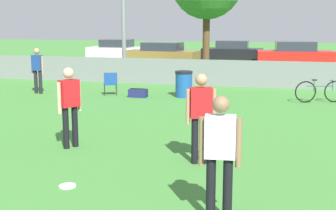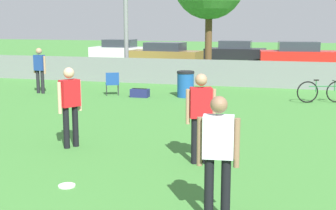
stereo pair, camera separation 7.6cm
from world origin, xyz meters
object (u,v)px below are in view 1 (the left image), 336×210
Objects in this scene: spectator_in_blue at (37,67)px; bicycle_sideline at (320,91)px; trash_bin at (184,84)px; player_defender_red at (69,101)px; parked_car_dark at (232,52)px; gear_bag_sideline at (138,93)px; parked_car_white at (117,50)px; folding_chair_sideline at (110,82)px; parked_car_tan at (162,54)px; player_receiver_white at (220,149)px; frisbee_disc at (68,186)px; parked_car_red at (295,54)px; player_thrower_red at (201,112)px.

bicycle_sideline is at bearing -167.38° from spectator_in_blue.
trash_bin is (-4.66, -0.08, 0.09)m from bicycle_sideline.
player_defender_red reaches higher than parked_car_dark.
gear_bag_sideline is 0.16× the size of parked_car_white.
folding_chair_sideline is at bearing 46.18° from player_defender_red.
folding_chair_sideline is 12.40m from parked_car_tan.
player_receiver_white is 2.87m from frisbee_disc.
parked_car_white is 0.85× the size of parked_car_red.
gear_bag_sideline is 16.25m from parked_car_white.
parked_car_dark is 0.87× the size of parked_car_red.
parked_car_red is at bearing 68.17° from gear_bag_sideline.
trash_bin reaches higher than frisbee_disc.
parked_car_red is at bearing 81.25° from player_receiver_white.
player_thrower_red reaches higher than parked_car_tan.
player_thrower_red is at bearing -66.71° from parked_car_tan.
parked_car_white is (-8.40, 23.89, 0.68)m from frisbee_disc.
trash_bin reaches higher than folding_chair_sideline.
bicycle_sideline is (5.46, 7.33, -0.63)m from player_defender_red.
player_thrower_red is at bearing 44.70° from frisbee_disc.
frisbee_disc is 0.30× the size of trash_bin.
parked_car_white is (-12.80, 14.32, 0.32)m from bicycle_sideline.
spectator_in_blue reaches higher than parked_car_red.
frisbee_disc is 10.54m from bicycle_sideline.
trash_bin is 0.20× the size of parked_car_tan.
folding_chair_sideline is (-4.80, 7.35, -0.53)m from player_thrower_red.
trash_bin is at bearing -90.89° from parked_car_dark.
parked_car_red is (1.69, 20.63, -0.30)m from player_thrower_red.
trash_bin is at bearing -65.28° from parked_car_tan.
parked_car_dark is (2.48, 15.28, 0.22)m from folding_chair_sideline.
player_defender_red reaches higher than spectator_in_blue.
frisbee_disc is at bearing 159.15° from player_receiver_white.
player_thrower_red is at bearing -101.21° from parked_car_red.
frisbee_disc is (-1.86, -1.84, -1.00)m from player_thrower_red.
player_receiver_white is 10.71m from gear_bag_sideline.
player_receiver_white reaches higher than parked_car_white.
parked_car_red reaches higher than trash_bin.
folding_chair_sideline reaches higher than gear_bag_sideline.
trash_bin is at bearing 99.36° from player_receiver_white.
bicycle_sideline is at bearing -92.77° from parked_car_red.
player_receiver_white is at bearing 94.44° from folding_chair_sideline.
frisbee_disc is (5.72, -8.87, -0.97)m from spectator_in_blue.
gear_bag_sideline is at bearing 101.45° from frisbee_disc.
player_defender_red is 0.37× the size of parked_car_red.
parked_car_dark reaches higher than gear_bag_sideline.
bicycle_sideline is 0.42× the size of parked_car_white.
spectator_in_blue is at bearing 118.46° from player_thrower_red.
bicycle_sideline is at bearing 158.02° from folding_chair_sideline.
trash_bin is 16.55m from parked_car_white.
trash_bin is 1.44× the size of gear_bag_sideline.
parked_car_dark reaches higher than parked_car_tan.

